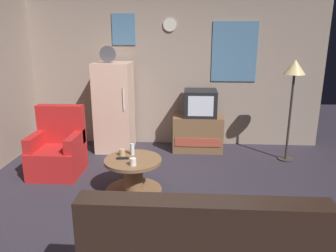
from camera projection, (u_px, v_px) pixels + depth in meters
ground_plane at (161, 209)px, 3.84m from camera, size 12.00×12.00×0.00m
wall_with_art at (173, 71)px, 5.82m from camera, size 5.20×0.12×2.63m
fridge at (114, 107)px, 5.61m from camera, size 0.60×0.62×1.77m
tv_stand at (198, 133)px, 5.71m from camera, size 0.84×0.53×0.61m
crt_tv at (200, 103)px, 5.57m from camera, size 0.54×0.51×0.44m
standing_lamp at (294, 75)px, 4.96m from camera, size 0.32×0.32×1.59m
coffee_table at (133, 176)px, 4.19m from camera, size 0.72×0.72×0.45m
wine_glass at (132, 149)px, 4.25m from camera, size 0.05×0.05×0.15m
mug_ceramic_white at (133, 162)px, 3.92m from camera, size 0.08×0.08×0.09m
mug_ceramic_tan at (122, 152)px, 4.23m from camera, size 0.08×0.08×0.09m
remote_control at (123, 158)px, 4.13m from camera, size 0.15×0.06×0.02m
armchair at (58, 150)px, 4.76m from camera, size 0.68×0.68×0.96m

